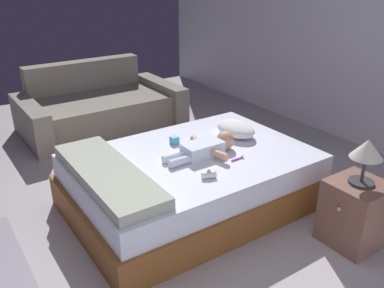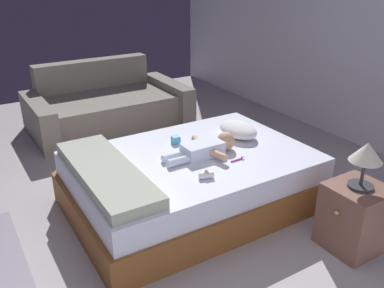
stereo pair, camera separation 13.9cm
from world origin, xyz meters
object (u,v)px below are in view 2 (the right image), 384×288
object	(u,v)px
baby_bottle	(206,175)
pillow	(238,130)
nightstand	(354,217)
toy_block	(176,140)
toothbrush	(238,159)
baby	(207,148)
lamp	(366,155)
bed	(192,180)
couch	(106,105)

from	to	relation	value
baby_bottle	pillow	bearing A→B (deg)	127.16
nightstand	toy_block	distance (m)	1.56
pillow	baby_bottle	size ratio (longest dim) A/B	3.45
toothbrush	nightstand	xyz separation A→B (m)	(0.83, 0.43, -0.23)
baby_bottle	baby	bearing A→B (deg)	146.24
toothbrush	lamp	xyz separation A→B (m)	(0.83, 0.43, 0.26)
bed	baby_bottle	bearing A→B (deg)	-16.81
bed	nightstand	world-z (taller)	nightstand
bed	pillow	size ratio (longest dim) A/B	4.81
bed	lamp	world-z (taller)	lamp
toothbrush	baby_bottle	bearing A→B (deg)	-72.51
couch	toy_block	distance (m)	2.01
bed	pillow	world-z (taller)	pillow
toothbrush	couch	bearing A→B (deg)	-175.96
baby	couch	size ratio (longest dim) A/B	0.34
pillow	couch	distance (m)	2.22
toothbrush	nightstand	distance (m)	0.96
baby	toothbrush	bearing A→B (deg)	34.43
baby	toothbrush	distance (m)	0.28
nightstand	baby	bearing A→B (deg)	-151.06
couch	baby_bottle	xyz separation A→B (m)	(2.67, -0.20, 0.25)
bed	baby_bottle	xyz separation A→B (m)	(0.40, -0.12, 0.27)
bed	couch	size ratio (longest dim) A/B	1.03
bed	pillow	distance (m)	0.66
nightstand	lamp	xyz separation A→B (m)	(0.00, 0.00, 0.49)
pillow	toothbrush	distance (m)	0.51
bed	baby	bearing A→B (deg)	65.56
nightstand	bed	bearing A→B (deg)	-147.85
baby	baby_bottle	xyz separation A→B (m)	(0.34, -0.23, -0.03)
bed	toothbrush	xyz separation A→B (m)	(0.27, 0.26, 0.25)
baby_bottle	couch	bearing A→B (deg)	175.65
pillow	toothbrush	size ratio (longest dim) A/B	3.17
pillow	toy_block	bearing A→B (deg)	-105.43
lamp	toy_block	size ratio (longest dim) A/B	5.02
lamp	baby_bottle	xyz separation A→B (m)	(-0.70, -0.81, -0.24)
lamp	toothbrush	bearing A→B (deg)	-152.66
pillow	nightstand	distance (m)	1.27
bed	toothbrush	world-z (taller)	toothbrush
lamp	baby_bottle	world-z (taller)	lamp
nightstand	baby_bottle	size ratio (longest dim) A/B	4.10
baby	lamp	world-z (taller)	lamp
toy_block	pillow	bearing A→B (deg)	74.57
pillow	bed	bearing A→B (deg)	-77.38
toothbrush	toy_block	size ratio (longest dim) A/B	1.97
couch	nightstand	xyz separation A→B (m)	(3.38, 0.61, 0.00)
toothbrush	couch	distance (m)	2.57
nightstand	lamp	bearing A→B (deg)	90.00
toothbrush	lamp	distance (m)	0.97
pillow	couch	xyz separation A→B (m)	(-2.15, -0.49, -0.28)
pillow	toy_block	distance (m)	0.59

